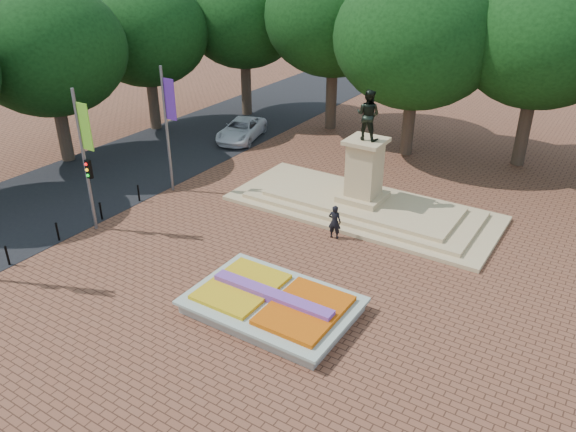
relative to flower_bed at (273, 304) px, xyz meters
The scene contains 10 objects.
ground 2.28m from the flower_bed, 117.19° to the left, with size 90.00×90.00×0.00m, color brown.
asphalt_street 17.49m from the flower_bed, 156.41° to the left, with size 9.00×90.00×0.02m, color black.
flower_bed is the anchor object (origin of this frame).
monument 10.07m from the flower_bed, 95.87° to the left, with size 14.00×6.00×6.40m.
tree_row_back 21.01m from the flower_bed, 86.26° to the left, with size 44.80×8.80×10.43m.
tree_row_street 22.40m from the flower_bed, 162.01° to the left, with size 8.40×25.40×9.98m.
banner_poles 11.66m from the flower_bed, behind, with size 0.88×11.17×7.00m.
bollard_row 11.74m from the flower_bed, behind, with size 0.12×13.12×0.98m.
van 20.46m from the flower_bed, 130.09° to the left, with size 2.34×5.07×1.41m, color silver.
pedestrian 6.57m from the flower_bed, 97.14° to the left, with size 0.62×0.41×1.70m, color black.
Camera 1 is at (11.03, -16.61, 13.12)m, focal length 35.00 mm.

